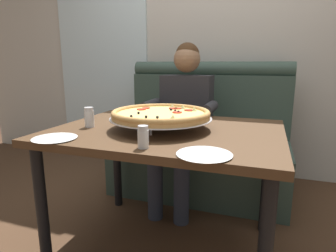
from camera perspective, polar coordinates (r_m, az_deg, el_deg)
name	(u,v)px	position (r m, az deg, el deg)	size (l,w,h in m)	color
ground_plane	(167,248)	(1.91, -0.23, -23.29)	(16.00, 16.00, 0.00)	#4C3321
back_wall_with_window	(217,34)	(3.02, 9.76, 17.76)	(6.00, 0.12, 2.80)	beige
window_panel	(101,37)	(3.41, -13.27, 16.99)	(1.10, 0.02, 2.80)	white
booth_bench	(202,145)	(2.55, 6.78, -3.88)	(1.47, 0.78, 1.13)	#384C42
dining_table	(167,144)	(1.61, -0.25, -3.60)	(1.25, 0.93, 0.76)	#4C331E
diner_main	(183,115)	(2.25, 3.09, 2.15)	(0.54, 0.64, 1.27)	#2D3342
pizza	(161,114)	(1.56, -1.41, 2.33)	(0.56, 0.56, 0.12)	silver
shaker_pepper_flakes	(89,119)	(1.68, -15.53, 1.43)	(0.05, 0.05, 0.11)	white
shaker_parmesan	(143,139)	(1.22, -5.01, -2.53)	(0.05, 0.05, 0.10)	white
plate_near_left	(204,153)	(1.14, 7.31, -5.36)	(0.23, 0.23, 0.02)	white
plate_near_right	(55,137)	(1.47, -21.83, -2.04)	(0.21, 0.21, 0.02)	white
patio_chair	(142,107)	(3.91, -5.30, 3.78)	(0.40, 0.40, 0.86)	black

